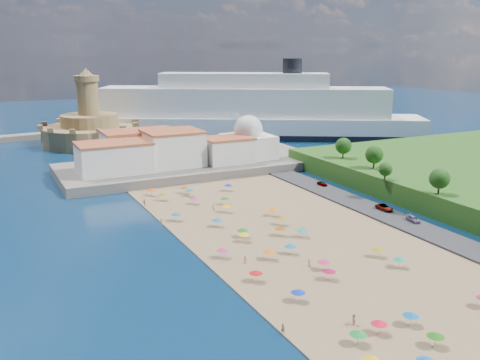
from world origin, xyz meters
TOP-DOWN VIEW (x-y plane):
  - ground at (0.00, 0.00)m, footprint 700.00×700.00m
  - terrace at (10.00, 73.00)m, footprint 90.00×36.00m
  - jetty at (-12.00, 108.00)m, footprint 18.00×70.00m
  - waterfront_buildings at (-3.05, 73.64)m, footprint 57.00×29.00m
  - domed_building at (30.00, 71.00)m, footprint 16.00×16.00m
  - fortress at (-12.00, 138.00)m, footprint 40.00×40.00m
  - cruise_ship at (56.41, 126.47)m, footprint 155.06×102.51m
  - beach_parasols at (-1.32, -8.12)m, footprint 32.32×113.80m
  - beachgoers at (-6.82, -6.61)m, footprint 35.48×92.89m
  - parked_cars at (36.00, -2.40)m, footprint 2.71×74.96m
  - hillside_trees at (48.61, -10.78)m, footprint 14.97×106.92m

SIDE VIEW (x-z plane):
  - ground at x=0.00m, z-range 0.00..0.00m
  - beachgoers at x=-6.82m, z-range 0.20..2.03m
  - jetty at x=-12.00m, z-range 0.00..2.40m
  - parked_cars at x=36.00m, z-range 0.64..2.08m
  - terrace at x=10.00m, z-range 0.00..3.00m
  - beach_parasols at x=-1.32m, z-range 1.05..3.25m
  - fortress at x=-12.00m, z-range -9.52..22.88m
  - waterfront_buildings at x=-3.05m, z-range 2.38..13.38m
  - domed_building at x=30.00m, z-range 1.47..16.47m
  - hillside_trees at x=48.61m, z-range 6.27..13.78m
  - cruise_ship at x=56.41m, z-range -7.33..28.64m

